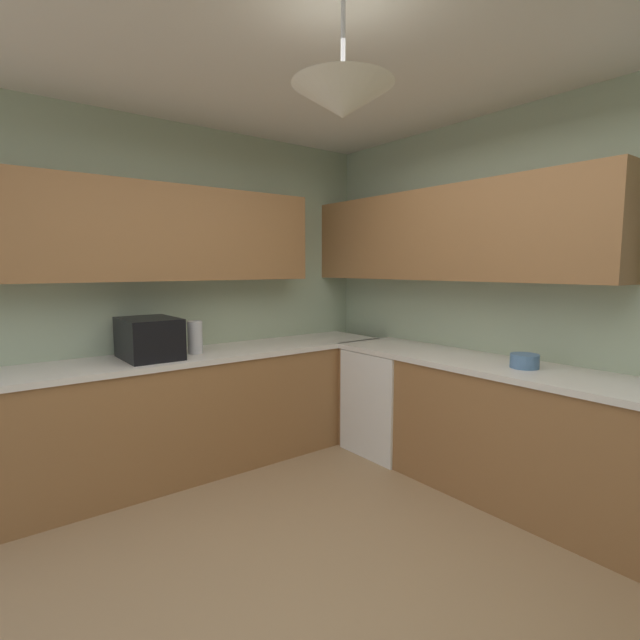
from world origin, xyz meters
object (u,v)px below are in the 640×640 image
Objects in this scene: microwave at (149,338)px; bowl at (525,361)px; kettle at (195,337)px; dishwasher at (390,400)px.

microwave is 2.57m from bowl.
microwave is at bearing -93.41° from kettle.
microwave is 2.68× the size of bowl.
kettle is at bearing -113.86° from dishwasher.
bowl is at bearing 39.47° from kettle.
bowl is (1.81, 1.81, -0.10)m from microwave.
microwave reaches higher than bowl.
bowl is (1.79, 1.48, -0.08)m from kettle.
dishwasher is at bearing 69.69° from microwave.
dishwasher is at bearing -178.51° from bowl.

